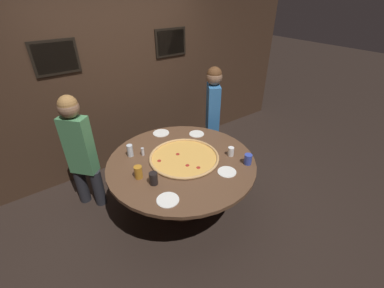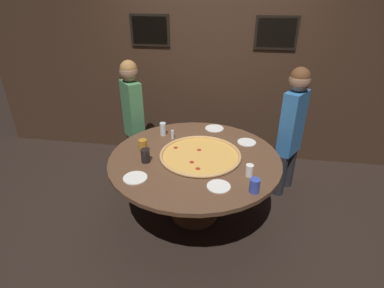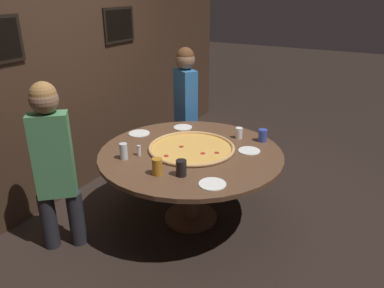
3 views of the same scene
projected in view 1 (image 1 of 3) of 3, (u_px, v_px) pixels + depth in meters
The scene contains 16 objects.
ground_plane at pixel (183, 206), 3.37m from camera, with size 24.00×24.00×0.00m, color black.
back_wall at pixel (123, 81), 3.68m from camera, with size 6.40×0.08×2.60m.
dining_table at pixel (182, 169), 3.04m from camera, with size 1.72×1.72×0.74m.
giant_pizza at pixel (184, 157), 3.01m from camera, with size 0.82×0.82×0.03m.
drink_cup_beside_pizza at pixel (248, 159), 2.89m from camera, with size 0.09×0.09×0.12m, color #384CB7.
drink_cup_near_right at pixel (153, 178), 2.60m from camera, with size 0.09×0.09×0.14m, color black.
drink_cup_far_left at pixel (138, 172), 2.68m from camera, with size 0.09×0.09×0.14m, color #BC7A23.
drink_cup_near_left at pixel (231, 151), 3.04m from camera, with size 0.07×0.07×0.11m, color white.
drink_cup_front_edge at pixel (130, 151), 3.02m from camera, with size 0.07×0.07×0.15m, color silver.
white_plate_left_side at pixel (227, 172), 2.79m from camera, with size 0.20×0.20×0.01m, color white.
white_plate_near_front at pixel (197, 134), 3.50m from camera, with size 0.20×0.20×0.01m, color white.
white_plate_beside_cup at pixel (168, 200), 2.43m from camera, with size 0.22×0.22×0.01m, color white.
white_plate_right_side at pixel (161, 133), 3.52m from camera, with size 0.22×0.22×0.01m, color white.
condiment_shaker at pixel (143, 151), 3.05m from camera, with size 0.04×0.04×0.10m.
diner_far_left at pixel (79, 148), 3.01m from camera, with size 0.35×0.37×1.50m.
diner_centre_back at pixel (213, 111), 3.87m from camera, with size 0.32×0.39×1.52m.
Camera 1 is at (-1.34, -2.03, 2.47)m, focal length 24.00 mm.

